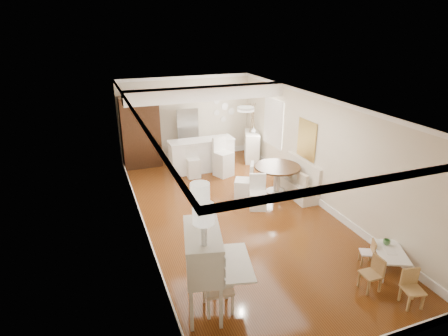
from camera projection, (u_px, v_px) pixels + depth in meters
room at (233, 134)px, 8.85m from camera, size 9.00×9.04×2.82m
secretary_bureau at (203, 270)px, 6.04m from camera, size 1.36×1.37×1.44m
gustavian_armchair at (218, 287)px, 6.09m from camera, size 0.55×0.55×0.88m
kids_table at (389, 261)px, 7.13m from camera, size 0.82×0.99×0.43m
kids_chair_a at (371, 274)px, 6.58m from camera, size 0.32×0.32×0.66m
kids_chair_b at (367, 252)px, 7.30m from camera, size 0.34×0.34×0.53m
kids_chair_c at (413, 289)px, 6.20m from camera, size 0.38×0.38×0.66m
banquette at (296, 178)px, 10.19m from camera, size 0.52×1.60×0.98m
dining_table at (277, 181)px, 10.18m from camera, size 1.64×1.64×0.84m
slip_chair_near at (258, 192)px, 9.43m from camera, size 0.54×0.55×0.88m
slip_chair_far at (244, 180)px, 10.06m from camera, size 0.64×0.63×0.97m
breakfast_counter at (202, 155)px, 11.83m from camera, size 2.05×0.65×1.03m
bar_stool_left at (193, 162)px, 11.33m from camera, size 0.39×0.39×0.95m
bar_stool_right at (223, 157)px, 11.40m from camera, size 0.63×0.63×1.20m
pantry_cabinet at (140, 132)px, 11.98m from camera, size 1.20×0.60×2.30m
fridge at (198, 134)px, 12.66m from camera, size 0.75×0.65×1.80m
sideboard at (252, 146)px, 12.75m from camera, size 0.79×1.12×0.98m
pencil_cup at (387, 242)px, 7.24m from camera, size 0.16×0.16×0.11m
branch_vase at (253, 130)px, 12.51m from camera, size 0.22×0.22×0.19m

